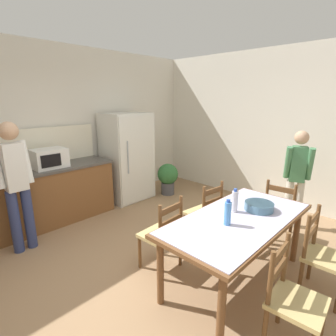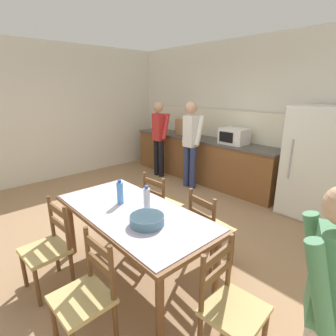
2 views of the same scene
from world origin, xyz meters
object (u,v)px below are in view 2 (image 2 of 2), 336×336
microwave (234,136)px  person_by_table (323,302)px  bottle_off_centre (147,199)px  chair_side_near_left (49,248)px  chair_side_near_right (86,296)px  person_at_sink (159,135)px  person_at_counter (191,141)px  serving_bowl (147,219)px  refrigerator (317,164)px  chair_head_end (230,307)px  bottle_near_centre (120,193)px  paper_bag (181,127)px  chair_side_far_left (161,206)px  chair_side_far_right (209,229)px  dining_table (133,218)px

microwave → person_by_table: 3.87m
bottle_off_centre → chair_side_near_left: bearing=-121.7°
chair_side_near_right → chair_side_near_left: size_ratio=1.00×
person_at_sink → person_at_counter: person_at_counter is taller
person_at_counter → person_at_sink: bearing=88.9°
serving_bowl → refrigerator: bearing=81.7°
chair_head_end → person_at_counter: size_ratio=0.53×
microwave → bottle_near_centre: (0.53, -2.91, -0.19)m
chair_side_near_left → refrigerator: bearing=68.5°
refrigerator → paper_bag: refrigerator is taller
serving_bowl → chair_side_near_right: (0.09, -0.67, -0.38)m
serving_bowl → chair_side_near_left: (-0.76, -0.67, -0.38)m
refrigerator → chair_side_far_left: size_ratio=1.90×
chair_side_near_left → paper_bag: bearing=112.4°
chair_side_far_left → person_at_sink: 2.65m
chair_side_near_right → chair_side_far_right: size_ratio=1.00×
chair_side_near_left → person_at_sink: size_ratio=0.54×
chair_side_near_right → refrigerator: bearing=83.1°
microwave → bottle_near_centre: microwave is taller
chair_head_end → dining_table: bearing=85.0°
dining_table → chair_head_end: (1.23, -0.01, -0.24)m
dining_table → person_at_counter: person_at_counter is taller
microwave → chair_head_end: 3.60m
chair_side_near_left → person_by_table: bearing=15.2°
chair_side_far_left → chair_head_end: same height
refrigerator → microwave: size_ratio=3.46×
chair_head_end → person_at_counter: bearing=43.3°
refrigerator → bottle_off_centre: 2.86m
paper_bag → dining_table: paper_bag is taller
refrigerator → bottle_near_centre: 3.06m
chair_side_near_right → chair_side_near_left: 0.84m
bottle_off_centre → serving_bowl: bottle_off_centre is taller
bottle_off_centre → person_by_table: (1.68, -0.11, -0.03)m
chair_side_far_left → paper_bag: bearing=-53.3°
microwave → person_by_table: person_by_table is taller
refrigerator → chair_side_far_right: refrigerator is taller
refrigerator → bottle_near_centre: bearing=-109.0°
paper_bag → dining_table: bearing=-53.0°
bottle_near_centre → chair_side_near_right: (0.65, -0.75, -0.45)m
person_at_sink → person_at_counter: size_ratio=0.98×
person_by_table → dining_table: bearing=-22.3°
chair_side_near_left → chair_side_far_right: bearing=56.6°
microwave → chair_side_far_left: size_ratio=0.55×
chair_side_near_right → person_by_table: size_ratio=0.59×
bottle_near_centre → serving_bowl: size_ratio=0.84×
chair_side_far_right → chair_head_end: bearing=142.8°
microwave → chair_side_far_left: (0.35, -2.17, -0.64)m
dining_table → bottle_near_centre: size_ratio=6.96×
refrigerator → chair_head_end: (0.47, -2.91, -0.42)m
person_at_sink → person_by_table: 4.83m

